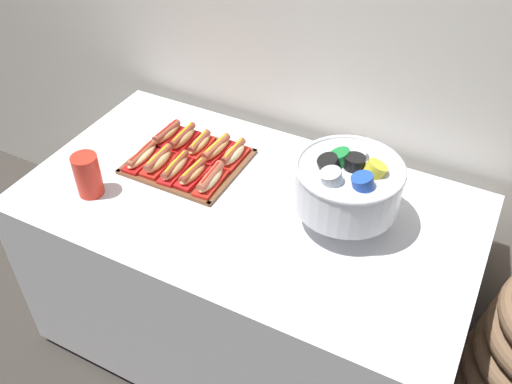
{
  "coord_description": "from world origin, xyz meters",
  "views": [
    {
      "loc": [
        0.7,
        -1.29,
        2.09
      ],
      "look_at": [
        0.04,
        -0.02,
        0.87
      ],
      "focal_mm": 39.33,
      "sensor_mm": 36.0,
      "label": 1
    }
  ],
  "objects_px": {
    "serving_tray": "(188,162)",
    "punch_bowl": "(348,184)",
    "hot_dog_9": "(233,154)",
    "cup_stack": "(88,175)",
    "hot_dog_8": "(216,149)",
    "hot_dog_7": "(199,144)",
    "hot_dog_6": "(183,138)",
    "hot_dog_3": "(193,174)",
    "hot_dog_4": "(211,179)",
    "hot_dog_1": "(158,161)",
    "hot_dog_2": "(175,168)",
    "buffet_table": "(249,273)",
    "hot_dog_0": "(142,157)",
    "hot_dog_5": "(167,134)"
  },
  "relations": [
    {
      "from": "hot_dog_2",
      "to": "hot_dog_1",
      "type": "bearing_deg",
      "value": 179.87
    },
    {
      "from": "serving_tray",
      "to": "hot_dog_4",
      "type": "relative_size",
      "value": 2.32
    },
    {
      "from": "serving_tray",
      "to": "hot_dog_3",
      "type": "height_order",
      "value": "hot_dog_3"
    },
    {
      "from": "hot_dog_0",
      "to": "hot_dog_2",
      "type": "distance_m",
      "value": 0.15
    },
    {
      "from": "hot_dog_4",
      "to": "punch_bowl",
      "type": "xyz_separation_m",
      "value": [
        0.48,
        0.05,
        0.13
      ]
    },
    {
      "from": "hot_dog_9",
      "to": "cup_stack",
      "type": "relative_size",
      "value": 1.02
    },
    {
      "from": "hot_dog_1",
      "to": "hot_dog_4",
      "type": "distance_m",
      "value": 0.23
    },
    {
      "from": "hot_dog_8",
      "to": "hot_dog_2",
      "type": "bearing_deg",
      "value": -114.57
    },
    {
      "from": "serving_tray",
      "to": "hot_dog_6",
      "type": "height_order",
      "value": "hot_dog_6"
    },
    {
      "from": "hot_dog_8",
      "to": "serving_tray",
      "type": "bearing_deg",
      "value": -132.4
    },
    {
      "from": "hot_dog_6",
      "to": "hot_dog_7",
      "type": "xyz_separation_m",
      "value": [
        0.07,
        -0.0,
        -0.0
      ]
    },
    {
      "from": "hot_dog_5",
      "to": "hot_dog_9",
      "type": "height_order",
      "value": "hot_dog_9"
    },
    {
      "from": "hot_dog_1",
      "to": "hot_dog_7",
      "type": "distance_m",
      "value": 0.18
    },
    {
      "from": "buffet_table",
      "to": "hot_dog_6",
      "type": "xyz_separation_m",
      "value": [
        -0.38,
        0.17,
        0.42
      ]
    },
    {
      "from": "serving_tray",
      "to": "hot_dog_3",
      "type": "xyz_separation_m",
      "value": [
        0.07,
        -0.08,
        0.03
      ]
    },
    {
      "from": "hot_dog_1",
      "to": "hot_dog_8",
      "type": "relative_size",
      "value": 0.88
    },
    {
      "from": "hot_dog_7",
      "to": "hot_dog_0",
      "type": "bearing_deg",
      "value": -132.4
    },
    {
      "from": "serving_tray",
      "to": "cup_stack",
      "type": "distance_m",
      "value": 0.38
    },
    {
      "from": "serving_tray",
      "to": "hot_dog_9",
      "type": "height_order",
      "value": "hot_dog_9"
    },
    {
      "from": "hot_dog_3",
      "to": "hot_dog_8",
      "type": "bearing_deg",
      "value": 89.87
    },
    {
      "from": "hot_dog_6",
      "to": "serving_tray",
      "type": "bearing_deg",
      "value": -47.85
    },
    {
      "from": "hot_dog_1",
      "to": "hot_dog_3",
      "type": "xyz_separation_m",
      "value": [
        0.15,
        -0.0,
        -0.0
      ]
    },
    {
      "from": "punch_bowl",
      "to": "hot_dog_0",
      "type": "bearing_deg",
      "value": -176.43
    },
    {
      "from": "buffet_table",
      "to": "hot_dog_8",
      "type": "bearing_deg",
      "value": 143.0
    },
    {
      "from": "hot_dog_7",
      "to": "hot_dog_6",
      "type": "bearing_deg",
      "value": 179.87
    },
    {
      "from": "hot_dog_0",
      "to": "hot_dog_6",
      "type": "height_order",
      "value": "hot_dog_6"
    },
    {
      "from": "hot_dog_8",
      "to": "punch_bowl",
      "type": "distance_m",
      "value": 0.58
    },
    {
      "from": "hot_dog_3",
      "to": "hot_dog_6",
      "type": "distance_m",
      "value": 0.22
    },
    {
      "from": "serving_tray",
      "to": "buffet_table",
      "type": "bearing_deg",
      "value": -16.29
    },
    {
      "from": "serving_tray",
      "to": "punch_bowl",
      "type": "bearing_deg",
      "value": -3.01
    },
    {
      "from": "hot_dog_5",
      "to": "hot_dog_7",
      "type": "bearing_deg",
      "value": -0.13
    },
    {
      "from": "hot_dog_9",
      "to": "buffet_table",
      "type": "bearing_deg",
      "value": -48.41
    },
    {
      "from": "cup_stack",
      "to": "hot_dog_5",
      "type": "bearing_deg",
      "value": 80.99
    },
    {
      "from": "serving_tray",
      "to": "hot_dog_4",
      "type": "distance_m",
      "value": 0.17
    },
    {
      "from": "hot_dog_7",
      "to": "punch_bowl",
      "type": "distance_m",
      "value": 0.66
    },
    {
      "from": "buffet_table",
      "to": "hot_dog_2",
      "type": "xyz_separation_m",
      "value": [
        -0.3,
        0.01,
        0.41
      ]
    },
    {
      "from": "hot_dog_3",
      "to": "cup_stack",
      "type": "relative_size",
      "value": 1.02
    },
    {
      "from": "hot_dog_3",
      "to": "hot_dog_7",
      "type": "bearing_deg",
      "value": 114.32
    },
    {
      "from": "hot_dog_1",
      "to": "cup_stack",
      "type": "relative_size",
      "value": 1.03
    },
    {
      "from": "hot_dog_9",
      "to": "hot_dog_0",
      "type": "bearing_deg",
      "value": -151.32
    },
    {
      "from": "hot_dog_6",
      "to": "hot_dog_8",
      "type": "height_order",
      "value": "hot_dog_6"
    },
    {
      "from": "serving_tray",
      "to": "hot_dog_7",
      "type": "xyz_separation_m",
      "value": [
        0.0,
        0.08,
        0.03
      ]
    },
    {
      "from": "hot_dog_4",
      "to": "hot_dog_6",
      "type": "distance_m",
      "value": 0.28
    },
    {
      "from": "hot_dog_1",
      "to": "cup_stack",
      "type": "distance_m",
      "value": 0.26
    },
    {
      "from": "hot_dog_2",
      "to": "hot_dog_6",
      "type": "distance_m",
      "value": 0.18
    },
    {
      "from": "hot_dog_4",
      "to": "hot_dog_6",
      "type": "bearing_deg",
      "value": 143.62
    },
    {
      "from": "buffet_table",
      "to": "cup_stack",
      "type": "relative_size",
      "value": 10.08
    },
    {
      "from": "hot_dog_3",
      "to": "hot_dog_4",
      "type": "height_order",
      "value": "hot_dog_4"
    },
    {
      "from": "hot_dog_6",
      "to": "hot_dog_7",
      "type": "distance_m",
      "value": 0.08
    },
    {
      "from": "cup_stack",
      "to": "hot_dog_8",
      "type": "bearing_deg",
      "value": 53.42
    }
  ]
}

